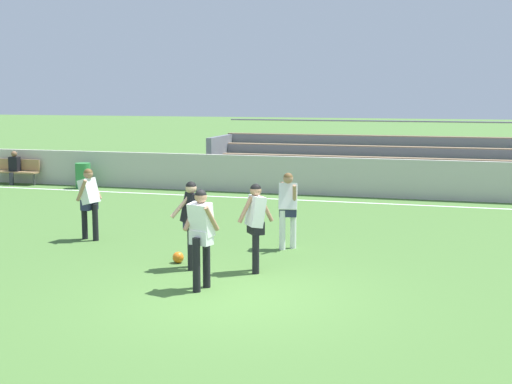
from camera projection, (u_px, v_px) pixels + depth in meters
name	position (u px, v px, depth m)	size (l,w,h in m)	color
ground_plane	(235.00, 296.00, 11.17)	(160.00, 160.00, 0.00)	#477033
field_line_sideline	(336.00, 202.00, 20.85)	(44.00, 0.12, 0.01)	white
sideline_wall	(342.00, 177.00, 21.92)	(48.00, 0.16, 1.23)	#BCB7AD
bleacher_stand	(459.00, 163.00, 23.18)	(17.20, 2.95, 2.28)	#897051
bench_near_wall_gap	(16.00, 169.00, 24.78)	(1.80, 0.40, 0.90)	#99754C
trash_bin	(83.00, 176.00, 23.77)	(0.52, 0.52, 0.88)	#2D7F3D
spectator_seated	(14.00, 165.00, 24.65)	(0.36, 0.42, 1.21)	#2D2D38
player_dark_deep_cover	(191.00, 217.00, 12.79)	(0.72, 0.50, 1.66)	black
player_white_wide_right	(256.00, 220.00, 12.55)	(0.62, 0.49, 1.65)	black
player_white_wide_left	(201.00, 230.00, 11.40)	(0.58, 0.46, 1.70)	black
player_white_overlapping	(89.00, 198.00, 15.32)	(0.45, 0.53, 1.61)	black
player_white_pressing_high	(288.00, 204.00, 14.41)	(0.45, 0.52, 1.63)	white
soccer_ball	(178.00, 257.00, 13.33)	(0.22, 0.22, 0.22)	orange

